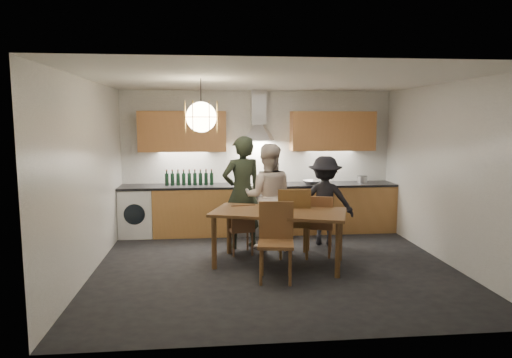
{
  "coord_description": "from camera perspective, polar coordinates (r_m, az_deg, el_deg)",
  "views": [
    {
      "loc": [
        -0.9,
        -6.21,
        2.06
      ],
      "look_at": [
        -0.22,
        0.4,
        1.2
      ],
      "focal_mm": 32.0,
      "sensor_mm": 36.0,
      "label": 1
    }
  ],
  "objects": [
    {
      "name": "room_shell",
      "position": [
        6.29,
        2.38,
        4.15
      ],
      "size": [
        5.02,
        4.52,
        2.61
      ],
      "color": "white",
      "rests_on": "ground"
    },
    {
      "name": "person_right",
      "position": [
        7.65,
        8.58,
        -2.67
      ],
      "size": [
        1.06,
        0.77,
        1.47
      ],
      "primitive_type": "imported",
      "rotation": [
        0.0,
        0.0,
        2.88
      ],
      "color": "black",
      "rests_on": "ground"
    },
    {
      "name": "wall_fixtures",
      "position": [
        8.33,
        0.36,
        6.08
      ],
      "size": [
        4.3,
        0.54,
        1.1
      ],
      "color": "tan",
      "rests_on": "ground"
    },
    {
      "name": "pendant_lamp",
      "position": [
        6.12,
        -6.86,
        7.7
      ],
      "size": [
        0.43,
        0.43,
        0.7
      ],
      "color": "black",
      "rests_on": "ground"
    },
    {
      "name": "counter_run",
      "position": [
        8.37,
        0.6,
        -3.72
      ],
      "size": [
        5.0,
        0.62,
        0.9
      ],
      "color": "tan",
      "rests_on": "ground"
    },
    {
      "name": "chair_back_left",
      "position": [
        7.0,
        -1.78,
        -5.86
      ],
      "size": [
        0.42,
        0.42,
        0.8
      ],
      "rotation": [
        0.0,
        0.0,
        3.31
      ],
      "color": "brown",
      "rests_on": "ground"
    },
    {
      "name": "range_stove",
      "position": [
        8.37,
        0.44,
        -3.79
      ],
      "size": [
        0.9,
        0.6,
        0.92
      ],
      "color": "silver",
      "rests_on": "ground"
    },
    {
      "name": "person_mid",
      "position": [
        7.29,
        1.47,
        -2.22
      ],
      "size": [
        0.9,
        0.74,
        1.69
      ],
      "primitive_type": "imported",
      "rotation": [
        0.0,
        0.0,
        3.02
      ],
      "color": "beige",
      "rests_on": "ground"
    },
    {
      "name": "ground",
      "position": [
        6.61,
        2.3,
        -10.8
      ],
      "size": [
        5.0,
        5.0,
        0.0
      ],
      "primitive_type": "plane",
      "color": "black",
      "rests_on": "ground"
    },
    {
      "name": "wine_bottles",
      "position": [
        8.26,
        -8.34,
        0.2
      ],
      "size": [
        0.86,
        0.07,
        0.28
      ],
      "color": "black",
      "rests_on": "counter_run"
    },
    {
      "name": "stock_pot",
      "position": [
        8.75,
        13.14,
        -0.04
      ],
      "size": [
        0.21,
        0.21,
        0.12
      ],
      "primitive_type": "cylinder",
      "rotation": [
        0.0,
        0.0,
        -0.23
      ],
      "color": "#BABABD",
      "rests_on": "counter_run"
    },
    {
      "name": "chair_front",
      "position": [
        5.96,
        2.51,
        -7.07
      ],
      "size": [
        0.52,
        0.52,
        1.0
      ],
      "rotation": [
        0.0,
        0.0,
        -0.16
      ],
      "color": "brown",
      "rests_on": "ground"
    },
    {
      "name": "mixing_bowl",
      "position": [
        8.35,
        6.98,
        -0.41
      ],
      "size": [
        0.41,
        0.41,
        0.08
      ],
      "primitive_type": "imported",
      "rotation": [
        0.0,
        0.0,
        0.43
      ],
      "color": "silver",
      "rests_on": "counter_run"
    },
    {
      "name": "chair_back_mid",
      "position": [
        6.83,
        4.73,
        -4.93
      ],
      "size": [
        0.53,
        0.53,
        1.06
      ],
      "rotation": [
        0.0,
        0.0,
        3.02
      ],
      "color": "brown",
      "rests_on": "ground"
    },
    {
      "name": "chair_back_right",
      "position": [
        6.99,
        7.83,
        -5.29
      ],
      "size": [
        0.53,
        0.53,
        0.94
      ],
      "rotation": [
        0.0,
        0.0,
        2.84
      ],
      "color": "brown",
      "rests_on": "ground"
    },
    {
      "name": "person_left",
      "position": [
        7.32,
        -1.76,
        -1.71
      ],
      "size": [
        0.75,
        0.6,
        1.81
      ],
      "primitive_type": "imported",
      "rotation": [
        0.0,
        0.0,
        3.42
      ],
      "color": "black",
      "rests_on": "ground"
    },
    {
      "name": "dining_table",
      "position": [
        6.5,
        2.89,
        -4.78
      ],
      "size": [
        2.05,
        1.46,
        0.78
      ],
      "rotation": [
        0.0,
        0.0,
        -0.32
      ],
      "color": "brown",
      "rests_on": "ground"
    }
  ]
}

